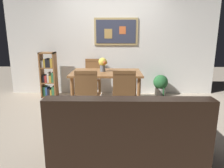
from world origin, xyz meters
TOP-DOWN VIEW (x-y plane):
  - ground_plane at (0.00, 0.00)m, footprint 12.00×12.00m
  - wall_back_with_painting at (0.00, 1.48)m, footprint 5.20×0.14m
  - dining_table at (-0.09, 0.45)m, footprint 1.45×0.94m
  - dining_chair_far_left at (-0.46, 1.21)m, footprint 0.40×0.41m
  - dining_chair_near_left at (-0.40, -0.32)m, footprint 0.40×0.41m
  - dining_chair_near_right at (0.25, -0.31)m, footprint 0.40×0.41m
  - leather_couch at (0.23, -1.47)m, footprint 1.80×0.84m
  - bookshelf at (-1.51, 1.09)m, footprint 0.36×0.28m
  - potted_ivy at (1.23, 1.21)m, footprint 0.36×0.36m
  - flower_vase at (-0.17, 0.52)m, footprint 0.19×0.19m

SIDE VIEW (x-z plane):
  - ground_plane at x=0.00m, z-range 0.00..0.00m
  - potted_ivy at x=1.23m, z-range 0.00..0.58m
  - leather_couch at x=0.23m, z-range -0.11..0.73m
  - bookshelf at x=-1.51m, z-range -0.04..1.05m
  - dining_chair_far_left at x=-0.46m, z-range 0.08..0.99m
  - dining_chair_near_left at x=-0.40m, z-range 0.08..0.99m
  - dining_chair_near_right at x=0.25m, z-range 0.08..0.99m
  - dining_table at x=-0.09m, z-range 0.27..1.01m
  - flower_vase at x=-0.17m, z-range 0.76..1.05m
  - wall_back_with_painting at x=0.00m, z-range 0.00..2.60m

